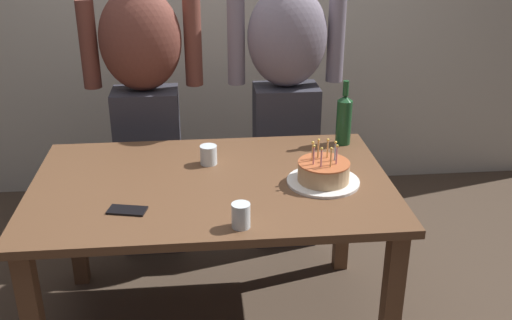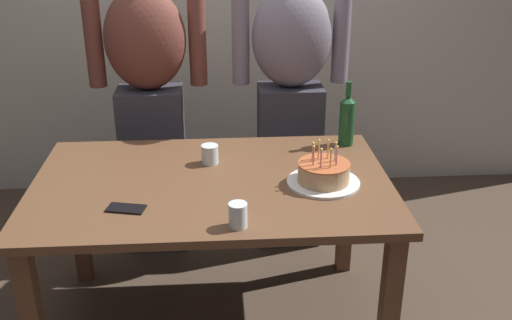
# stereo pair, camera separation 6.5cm
# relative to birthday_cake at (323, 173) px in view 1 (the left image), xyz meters

# --- Properties ---
(dining_table) EXTENTS (1.50, 0.96, 0.74)m
(dining_table) POSITION_rel_birthday_cake_xyz_m (-0.46, 0.06, -0.14)
(dining_table) COLOR brown
(dining_table) RESTS_ON ground_plane
(birthday_cake) EXTENTS (0.30, 0.30, 0.18)m
(birthday_cake) POSITION_rel_birthday_cake_xyz_m (0.00, 0.00, 0.00)
(birthday_cake) COLOR white
(birthday_cake) RESTS_ON dining_table
(water_glass_near) EXTENTS (0.07, 0.07, 0.09)m
(water_glass_near) POSITION_rel_birthday_cake_xyz_m (-0.37, -0.33, 0.00)
(water_glass_near) COLOR silver
(water_glass_near) RESTS_ON dining_table
(water_glass_far) EXTENTS (0.08, 0.08, 0.09)m
(water_glass_far) POSITION_rel_birthday_cake_xyz_m (-0.47, 0.24, -0.00)
(water_glass_far) COLOR silver
(water_glass_far) RESTS_ON dining_table
(wine_bottle) EXTENTS (0.07, 0.07, 0.31)m
(wine_bottle) POSITION_rel_birthday_cake_xyz_m (0.18, 0.42, 0.08)
(wine_bottle) COLOR #194723
(wine_bottle) RESTS_ON dining_table
(cell_phone) EXTENTS (0.16, 0.10, 0.01)m
(cell_phone) POSITION_rel_birthday_cake_xyz_m (-0.79, -0.17, -0.04)
(cell_phone) COLOR black
(cell_phone) RESTS_ON dining_table
(person_man_bearded) EXTENTS (0.61, 0.27, 1.66)m
(person_man_bearded) POSITION_rel_birthday_cake_xyz_m (-0.78, 0.80, 0.09)
(person_man_bearded) COLOR #33333D
(person_man_bearded) RESTS_ON ground_plane
(person_woman_cardigan) EXTENTS (0.61, 0.27, 1.66)m
(person_woman_cardigan) POSITION_rel_birthday_cake_xyz_m (-0.04, 0.80, 0.09)
(person_woman_cardigan) COLOR #33333D
(person_woman_cardigan) RESTS_ON ground_plane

